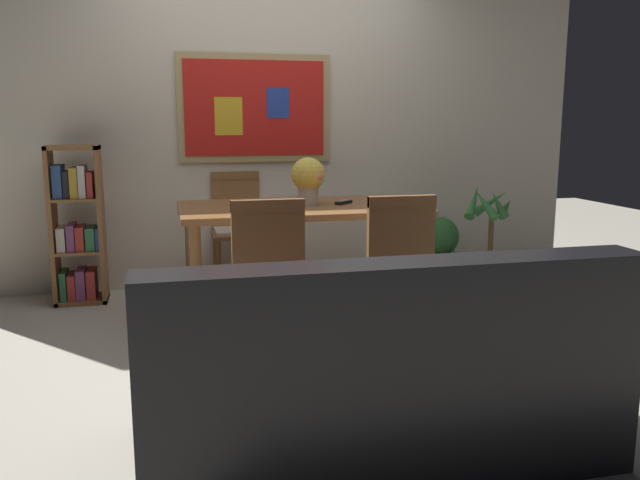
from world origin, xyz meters
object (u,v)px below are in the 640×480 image
(dining_chair_far_left, at_px, (237,220))
(leather_couch, at_px, (376,381))
(potted_ivy, at_px, (439,246))
(potted_palm, at_px, (489,250))
(dining_table, at_px, (300,219))
(dining_chair_near_right, at_px, (394,260))
(bookshelf, at_px, (78,229))
(tv_remote, at_px, (344,202))
(dining_chair_near_left, at_px, (266,266))
(flower_vase, at_px, (308,178))

(dining_chair_far_left, bearing_deg, leather_couch, -85.40)
(dining_chair_far_left, distance_m, potted_ivy, 1.67)
(dining_chair_far_left, bearing_deg, potted_palm, -16.74)
(dining_table, distance_m, dining_chair_near_right, 0.92)
(dining_chair_near_right, bearing_deg, potted_ivy, 58.00)
(bookshelf, bearing_deg, leather_couch, -62.07)
(dining_chair_far_left, distance_m, leather_couch, 2.81)
(potted_palm, relative_size, tv_remote, 5.70)
(potted_ivy, bearing_deg, dining_chair_near_right, -122.00)
(dining_table, height_order, tv_remote, tv_remote)
(tv_remote, bearing_deg, dining_chair_near_left, -128.37)
(dining_chair_far_left, relative_size, potted_palm, 1.10)
(dining_chair_near_right, distance_m, dining_chair_far_left, 1.83)
(flower_vase, bearing_deg, leather_couch, -94.80)
(leather_couch, bearing_deg, potted_palm, 53.39)
(potted_ivy, relative_size, flower_vase, 1.67)
(dining_chair_near_left, xyz_separation_m, bookshelf, (-1.13, 1.52, 0.00))
(leather_couch, relative_size, tv_remote, 12.40)
(dining_chair_near_right, relative_size, flower_vase, 2.88)
(dining_chair_near_left, relative_size, dining_chair_far_left, 1.00)
(dining_chair_far_left, distance_m, potted_palm, 1.98)
(bookshelf, relative_size, flower_vase, 3.59)
(dining_table, bearing_deg, dining_chair_near_left, -113.31)
(dining_chair_near_right, xyz_separation_m, leather_couch, (-0.47, -1.11, -0.23))
(potted_ivy, distance_m, potted_palm, 0.46)
(dining_chair_near_right, relative_size, tv_remote, 6.27)
(leather_couch, distance_m, potted_palm, 2.78)
(dining_chair_far_left, bearing_deg, potted_ivy, -6.07)
(dining_chair_near_right, distance_m, flower_vase, 0.99)
(dining_chair_near_left, distance_m, bookshelf, 1.89)
(bookshelf, xyz_separation_m, flower_vase, (1.55, -0.66, 0.40))
(leather_couch, height_order, tv_remote, leather_couch)
(flower_vase, height_order, tv_remote, flower_vase)
(potted_ivy, height_order, potted_palm, potted_palm)
(dining_chair_near_left, xyz_separation_m, flower_vase, (0.42, 0.85, 0.40))
(dining_table, bearing_deg, bookshelf, 155.55)
(potted_palm, bearing_deg, dining_chair_near_right, -136.57)
(dining_chair_far_left, height_order, tv_remote, dining_chair_far_left)
(dining_chair_near_right, bearing_deg, dining_chair_near_left, 180.00)
(dining_table, bearing_deg, dining_chair_far_left, 111.01)
(dining_chair_near_left, xyz_separation_m, leather_couch, (0.26, -1.11, -0.23))
(dining_table, xyz_separation_m, potted_palm, (1.55, 0.29, -0.34))
(flower_vase, bearing_deg, dining_chair_near_left, -116.42)
(tv_remote, bearing_deg, potted_ivy, 33.78)
(dining_chair_near_right, height_order, tv_remote, dining_chair_near_right)
(leather_couch, bearing_deg, dining_chair_near_left, 103.13)
(dining_chair_near_right, relative_size, leather_couch, 0.51)
(potted_ivy, distance_m, tv_remote, 1.31)
(flower_vase, relative_size, tv_remote, 2.18)
(dining_chair_near_left, relative_size, potted_palm, 1.10)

